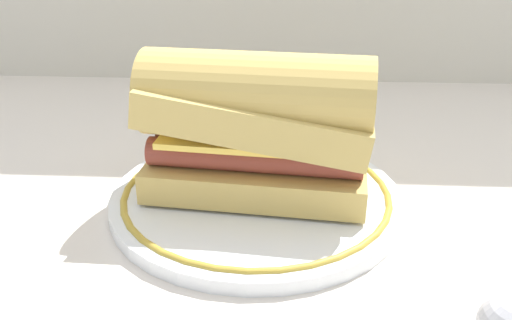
# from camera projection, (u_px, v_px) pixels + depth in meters

# --- Properties ---
(ground_plane) EXTENTS (1.50, 1.50, 0.00)m
(ground_plane) POSITION_uv_depth(u_px,v_px,m) (248.00, 204.00, 0.48)
(ground_plane) COLOR beige
(plate) EXTENTS (0.25, 0.25, 0.01)m
(plate) POSITION_uv_depth(u_px,v_px,m) (256.00, 198.00, 0.48)
(plate) COLOR white
(plate) RESTS_ON ground_plane
(sausage_sandwich) EXTENTS (0.20, 0.10, 0.12)m
(sausage_sandwich) POSITION_uv_depth(u_px,v_px,m) (256.00, 124.00, 0.45)
(sausage_sandwich) COLOR tan
(sausage_sandwich) RESTS_ON plate
(butter_knife) EXTENTS (0.13, 0.08, 0.01)m
(butter_knife) POSITION_uv_depth(u_px,v_px,m) (261.00, 125.00, 0.64)
(butter_knife) COLOR silver
(butter_knife) RESTS_ON ground_plane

